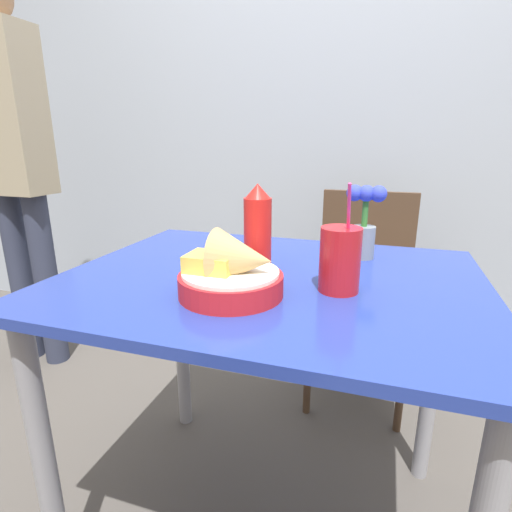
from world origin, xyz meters
TOP-DOWN VIEW (x-y plane):
  - wall_window at (0.00, 1.25)m, footprint 7.00×0.06m
  - dining_table at (0.00, 0.00)m, footprint 1.01×0.78m
  - chair_far_window at (0.19, 0.81)m, footprint 0.40×0.40m
  - food_basket at (-0.04, -0.15)m, footprint 0.22×0.22m
  - ketchup_bottle at (-0.05, 0.05)m, footprint 0.07×0.07m
  - drink_cup at (0.17, -0.05)m, footprint 0.09×0.09m
  - flower_vase at (0.20, 0.23)m, footprint 0.11×0.06m
  - person_standing at (-1.38, 0.55)m, footprint 0.32×0.20m

SIDE VIEW (x-z plane):
  - chair_far_window at x=0.19m, z-range 0.09..0.97m
  - dining_table at x=0.00m, z-range 0.27..1.05m
  - food_basket at x=-0.04m, z-range 0.76..0.90m
  - drink_cup at x=0.17m, z-range 0.73..0.97m
  - flower_vase at x=0.20m, z-range 0.78..0.98m
  - ketchup_bottle at x=-0.05m, z-range 0.78..0.99m
  - person_standing at x=-1.38m, z-range 0.15..1.91m
  - wall_window at x=0.00m, z-range 0.00..2.60m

